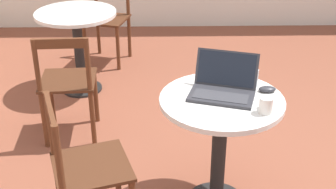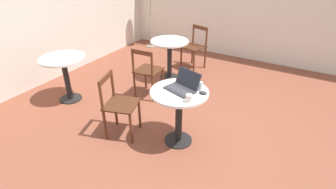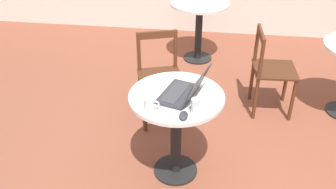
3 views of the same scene
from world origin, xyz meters
TOP-DOWN VIEW (x-y plane):
  - ground_plane at (0.00, 0.00)m, footprint 16.00×16.00m
  - cafe_table_near at (-0.16, 0.23)m, footprint 0.70×0.70m
  - cafe_table_mid at (1.45, 1.30)m, footprint 0.70×0.70m
  - chair_near_back at (-0.40, 0.99)m, footprint 0.51×0.51m
  - chair_mid_right at (2.15, 1.10)m, footprint 0.50×0.50m
  - chair_mid_left at (0.65, 1.25)m, footprint 0.42×0.42m
  - laptop at (-0.11, 0.22)m, footprint 0.38×0.43m
  - mouse at (-0.08, -0.04)m, footprint 0.06×0.10m
  - mug at (-0.33, 0.02)m, footprint 0.11×0.07m
  - drinking_glass at (-0.01, 0.03)m, footprint 0.06×0.06m

SIDE VIEW (x-z plane):
  - ground_plane at x=0.00m, z-range 0.00..0.00m
  - chair_near_back at x=-0.40m, z-range 0.02..0.87m
  - chair_mid_right at x=2.15m, z-range 0.02..0.87m
  - chair_mid_left at x=0.65m, z-range 0.02..0.87m
  - cafe_table_near at x=-0.16m, z-range 0.19..0.94m
  - cafe_table_mid at x=1.45m, z-range 0.19..0.94m
  - mouse at x=-0.08m, z-range 0.75..0.78m
  - laptop at x=-0.11m, z-range 0.68..0.90m
  - mug at x=-0.33m, z-range 0.75..0.84m
  - drinking_glass at x=-0.01m, z-range 0.75..0.85m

